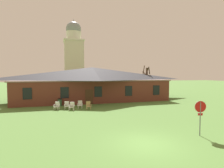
{
  "coord_description": "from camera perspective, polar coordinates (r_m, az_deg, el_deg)",
  "views": [
    {
      "loc": [
        -4.82,
        -9.45,
        4.19
      ],
      "look_at": [
        0.35,
        9.05,
        3.16
      ],
      "focal_mm": 28.21,
      "sensor_mm": 36.0,
      "label": 1
    }
  ],
  "objects": [
    {
      "name": "dome_tower",
      "position": [
        47.78,
        -12.24,
        8.3
      ],
      "size": [
        5.18,
        5.18,
        18.88
      ],
      "color": "beige",
      "rests_on": "ground"
    },
    {
      "name": "lawn_chair_middle",
      "position": [
        22.4,
        -10.31,
        -6.48
      ],
      "size": [
        0.7,
        0.73,
        0.96
      ],
      "color": "white",
      "rests_on": "ground"
    },
    {
      "name": "lawn_chair_near_door",
      "position": [
        22.04,
        -14.44,
        -6.68
      ],
      "size": [
        0.65,
        0.67,
        0.96
      ],
      "color": "white",
      "rests_on": "ground"
    },
    {
      "name": "trash_bin",
      "position": [
        24.55,
        -16.58,
        -5.72
      ],
      "size": [
        0.56,
        0.56,
        0.98
      ],
      "color": "#335638",
      "rests_on": "ground"
    },
    {
      "name": "lawn_chair_by_porch",
      "position": [
        22.11,
        -17.4,
        -6.69
      ],
      "size": [
        0.76,
        0.81,
        0.96
      ],
      "color": "white",
      "rests_on": "ground"
    },
    {
      "name": "bare_tree_beside_building",
      "position": [
        33.41,
        11.14,
        1.2
      ],
      "size": [
        1.7,
        1.94,
        5.93
      ],
      "color": "brown",
      "rests_on": "ground"
    },
    {
      "name": "lawn_chair_right_end",
      "position": [
        21.57,
        -7.63,
        -6.82
      ],
      "size": [
        0.64,
        0.67,
        0.96
      ],
      "color": "tan",
      "rests_on": "ground"
    },
    {
      "name": "brick_building",
      "position": [
        29.99,
        -6.35,
        0.32
      ],
      "size": [
        24.04,
        10.4,
        5.43
      ],
      "color": "brown",
      "rests_on": "ground"
    },
    {
      "name": "stop_sign",
      "position": [
        13.54,
        26.71,
        -7.88
      ],
      "size": [
        0.78,
        0.23,
        2.41
      ],
      "color": "slate",
      "rests_on": "ground"
    },
    {
      "name": "lawn_chair_left_end",
      "position": [
        21.46,
        -12.86,
        -6.92
      ],
      "size": [
        0.75,
        0.8,
        0.96
      ],
      "color": "silver",
      "rests_on": "ground"
    },
    {
      "name": "ground_plane",
      "position": [
        11.4,
        11.18,
        -18.55
      ],
      "size": [
        200.0,
        200.0,
        0.0
      ],
      "primitive_type": "plane",
      "color": "#517A38"
    }
  ]
}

